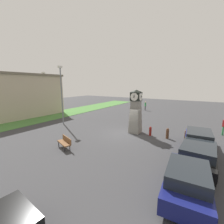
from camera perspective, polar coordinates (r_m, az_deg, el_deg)
name	(u,v)px	position (r m, az deg, el deg)	size (l,w,h in m)	color
ground_plane	(124,134)	(15.38, 4.58, -8.37)	(76.25, 76.25, 0.00)	#38383A
clock_tower	(136,113)	(15.46, 9.01, -0.26)	(1.26, 1.21, 4.44)	gray
bollard_near_tower	(201,139)	(14.46, 30.85, -8.79)	(0.30, 0.30, 1.11)	maroon
bollard_mid_row	(186,136)	(14.83, 26.28, -8.14)	(0.23, 0.23, 1.00)	brown
bollard_far_row	(167,133)	(14.92, 20.36, -7.60)	(0.26, 0.26, 0.99)	brown
bollard_end_row	(150,131)	(15.27, 14.38, -7.02)	(0.24, 0.24, 0.91)	maroon
car_navy_sedan	(187,180)	(8.06, 26.69, -22.17)	(4.20, 2.13, 1.51)	navy
car_near_tower	(198,155)	(10.85, 29.91, -13.91)	(4.58, 2.18, 1.45)	black
car_by_building	(198,140)	(13.18, 29.97, -9.34)	(4.50, 2.14, 1.62)	navy
bench	(65,142)	(12.54, -17.49, -10.78)	(1.03, 1.69, 0.90)	brown
pedestrian_crossing_lot	(145,105)	(29.36, 12.57, 2.49)	(0.47, 0.42, 1.71)	#3F3F47
street_lamp_near_road	(62,92)	(19.46, -18.68, 7.33)	(0.50, 0.24, 7.12)	slate
street_lamp_far_side	(45,91)	(26.17, -24.21, 7.34)	(0.50, 0.24, 6.84)	#333338
warehouse_blue_far	(11,95)	(29.75, -33.98, 5.51)	(12.38, 12.15, 6.55)	#B7A88E
grass_verge_far	(58,114)	(26.54, -19.96, -0.84)	(45.75, 5.49, 0.04)	#477A38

